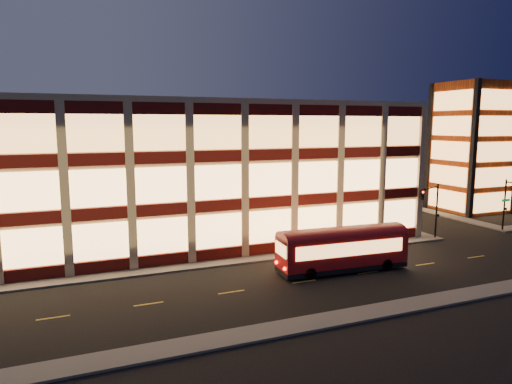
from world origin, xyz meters
name	(u,v)px	position (x,y,z in m)	size (l,w,h in m)	color
ground	(231,266)	(0.00, 0.00, 0.00)	(200.00, 200.00, 0.00)	black
sidewalk_office_south	(194,266)	(-3.00, 1.00, 0.07)	(54.00, 2.00, 0.15)	#514F4C
sidewalk_office_east	(347,212)	(23.00, 17.00, 0.07)	(2.00, 30.00, 0.15)	#514F4C
sidewalk_tower_west	(410,207)	(34.00, 17.00, 0.07)	(2.00, 30.00, 0.15)	#514F4C
sidewalk_near	(300,325)	(0.00, -13.00, 0.07)	(100.00, 2.00, 0.15)	#514F4C
office_building	(160,167)	(-2.91, 16.91, 7.25)	(50.45, 30.45, 14.50)	tan
stair_tower	(472,147)	(39.95, 11.95, 8.99)	(8.60, 8.60, 18.00)	#8C3814
traffic_signal_far	(431,203)	(22.21, 0.24, 4.11)	(3.79, 1.87, 6.00)	black
trolley_bus	(342,246)	(8.28, -4.69, 2.08)	(11.20, 3.41, 3.75)	#90070A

